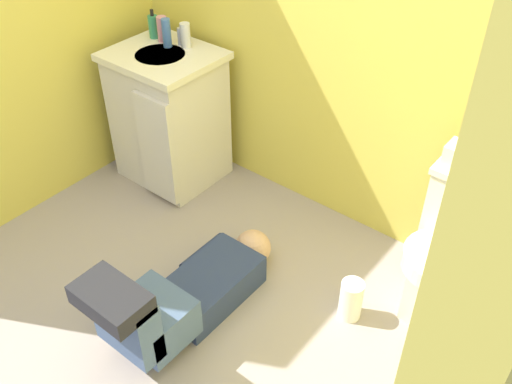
% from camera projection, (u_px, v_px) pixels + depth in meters
% --- Properties ---
extents(ground_plane, '(3.07, 2.99, 0.04)m').
position_uv_depth(ground_plane, '(204.00, 304.00, 2.83)').
color(ground_plane, gray).
extents(wall_back, '(2.73, 0.08, 2.40)m').
position_uv_depth(wall_back, '(337.00, 3.00, 2.71)').
color(wall_back, '#DAC84E').
rests_on(wall_back, ground_plane).
extents(toilet, '(0.36, 0.46, 0.75)m').
position_uv_depth(toilet, '(451.00, 251.00, 2.57)').
color(toilet, silver).
rests_on(toilet, ground_plane).
extents(vanity_cabinet, '(0.60, 0.53, 0.82)m').
position_uv_depth(vanity_cabinet, '(169.00, 116.00, 3.40)').
color(vanity_cabinet, silver).
rests_on(vanity_cabinet, ground_plane).
extents(faucet, '(0.02, 0.02, 0.10)m').
position_uv_depth(faucet, '(180.00, 36.00, 3.21)').
color(faucet, silver).
rests_on(faucet, vanity_cabinet).
extents(person_plumber, '(0.39, 1.06, 0.52)m').
position_uv_depth(person_plumber, '(182.00, 295.00, 2.62)').
color(person_plumber, navy).
rests_on(person_plumber, ground_plane).
extents(tissue_box, '(0.22, 0.11, 0.10)m').
position_uv_depth(tissue_box, '(471.00, 160.00, 2.38)').
color(tissue_box, silver).
rests_on(tissue_box, toilet).
extents(toiletry_bag, '(0.12, 0.09, 0.11)m').
position_uv_depth(toiletry_bag, '(507.00, 172.00, 2.31)').
color(toiletry_bag, '#33598C').
rests_on(toiletry_bag, toilet).
extents(soap_dispenser, '(0.06, 0.06, 0.17)m').
position_uv_depth(soap_dispenser, '(153.00, 26.00, 3.28)').
color(soap_dispenser, '#338C62').
rests_on(soap_dispenser, vanity_cabinet).
extents(bottle_pink, '(0.06, 0.06, 0.15)m').
position_uv_depth(bottle_pink, '(162.00, 29.00, 3.24)').
color(bottle_pink, pink).
rests_on(bottle_pink, vanity_cabinet).
extents(bottle_blue, '(0.05, 0.05, 0.16)m').
position_uv_depth(bottle_blue, '(167.00, 33.00, 3.18)').
color(bottle_blue, '#3E6ABA').
rests_on(bottle_blue, vanity_cabinet).
extents(bottle_clear, '(0.06, 0.06, 0.14)m').
position_uv_depth(bottle_clear, '(185.00, 35.00, 3.18)').
color(bottle_clear, silver).
rests_on(bottle_clear, vanity_cabinet).
extents(paper_towel_roll, '(0.11, 0.11, 0.22)m').
position_uv_depth(paper_towel_roll, '(351.00, 300.00, 2.68)').
color(paper_towel_roll, white).
rests_on(paper_towel_roll, ground_plane).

